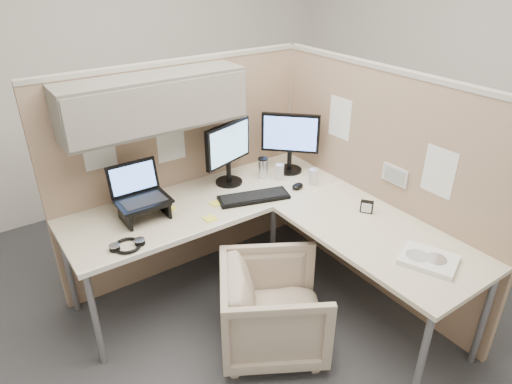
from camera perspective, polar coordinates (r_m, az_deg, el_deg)
ground at (r=3.31m, az=1.09°, el=-15.33°), size 4.50×4.50×0.00m
partition_back at (r=3.24m, az=-10.56°, el=6.32°), size 2.00×0.36×1.63m
partition_right at (r=3.32m, az=14.61°, el=1.10°), size 0.07×2.03×1.63m
desk at (r=3.03m, az=1.73°, el=-3.50°), size 2.00×1.98×0.73m
office_chair at (r=2.91m, az=2.22°, el=-13.86°), size 0.83×0.84×0.65m
monitor_left at (r=3.30m, az=-3.50°, el=5.43°), size 0.43×0.20×0.47m
monitor_right at (r=3.50m, az=4.29°, el=6.74°), size 0.34×0.33×0.47m
laptop_station at (r=3.01m, az=-14.15°, el=-0.78°), size 0.33×0.28×0.34m
keyboard at (r=3.18m, az=-0.28°, el=-0.67°), size 0.52×0.30×0.02m
mouse at (r=3.34m, az=5.22°, el=0.74°), size 0.12×0.09×0.04m
travel_mug at (r=3.46m, az=0.87°, el=3.03°), size 0.08×0.08×0.16m
soda_can_green at (r=3.39m, az=7.17°, el=1.89°), size 0.07×0.07×0.12m
soda_can_silver at (r=3.45m, az=2.96°, el=2.52°), size 0.07×0.07×0.12m
sticky_note_c at (r=3.11m, az=-10.81°, el=-2.08°), size 0.10×0.10×0.01m
sticky_note_a at (r=2.97m, az=-5.80°, el=-3.32°), size 0.08×0.08×0.01m
sticky_note_d at (r=3.14m, az=-4.96°, el=-1.42°), size 0.08×0.08×0.01m
headphones at (r=2.78m, az=-15.77°, el=-6.43°), size 0.20×0.19×0.03m
paper_stack at (r=2.74m, az=20.76°, el=-7.92°), size 0.33×0.37×0.03m
desk_clock at (r=3.10m, az=13.67°, el=-1.80°), size 0.08×0.09×0.08m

